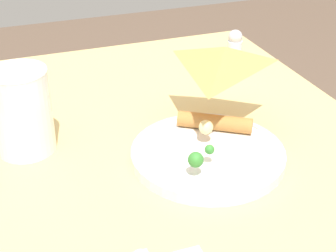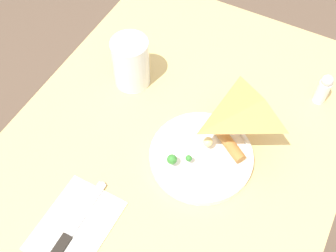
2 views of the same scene
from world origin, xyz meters
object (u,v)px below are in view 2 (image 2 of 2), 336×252
at_px(salt_shaker, 324,89).
at_px(milk_glass, 131,64).
at_px(plate_pizza, 200,155).
at_px(dining_table, 179,165).
at_px(butter_knife, 72,229).
at_px(napkin_folded, 76,225).

bearing_deg(salt_shaker, milk_glass, 110.03).
bearing_deg(plate_pizza, milk_glass, 63.03).
relative_size(dining_table, butter_knife, 4.50).
xyz_separation_m(milk_glass, salt_shaker, (0.15, -0.41, -0.02)).
bearing_deg(napkin_folded, dining_table, -16.18).
xyz_separation_m(dining_table, butter_knife, (-0.29, 0.08, 0.14)).
relative_size(plate_pizza, napkin_folded, 1.27).
bearing_deg(dining_table, salt_shaker, -45.56).
height_order(plate_pizza, milk_glass, milk_glass).
bearing_deg(plate_pizza, salt_shaker, -33.06).
distance_m(butter_knife, salt_shaker, 0.62).
xyz_separation_m(plate_pizza, milk_glass, (0.12, 0.24, 0.04)).
height_order(dining_table, milk_glass, milk_glass).
bearing_deg(butter_knife, salt_shaker, -32.31).
height_order(plate_pizza, napkin_folded, plate_pizza).
bearing_deg(napkin_folded, butter_knife, -179.15).
bearing_deg(salt_shaker, napkin_folded, 148.02).
relative_size(napkin_folded, salt_shaker, 2.09).
height_order(milk_glass, salt_shaker, milk_glass).
distance_m(dining_table, salt_shaker, 0.38).
xyz_separation_m(dining_table, napkin_folded, (-0.28, 0.08, 0.14)).
height_order(napkin_folded, butter_knife, butter_knife).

